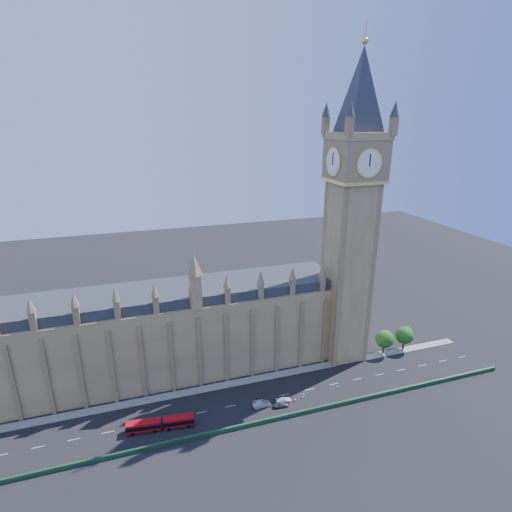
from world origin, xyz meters
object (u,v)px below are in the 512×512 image
object	(u,v)px
car_silver	(262,404)
car_white	(284,400)
red_bus	(160,424)
car_grey	(281,405)

from	to	relation	value
car_silver	car_white	bearing A→B (deg)	-92.41
red_bus	car_white	size ratio (longest dim) A/B	3.91
red_bus	car_white	bearing A→B (deg)	6.24
red_bus	car_grey	size ratio (longest dim) A/B	4.22
car_grey	car_white	xyz separation A→B (m)	(1.47, 1.61, -0.06)
red_bus	car_white	xyz separation A→B (m)	(33.90, -0.04, -0.88)
red_bus	car_white	world-z (taller)	red_bus
car_grey	red_bus	bearing A→B (deg)	92.80
car_grey	car_silver	size ratio (longest dim) A/B	0.82
red_bus	car_white	distance (m)	33.91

